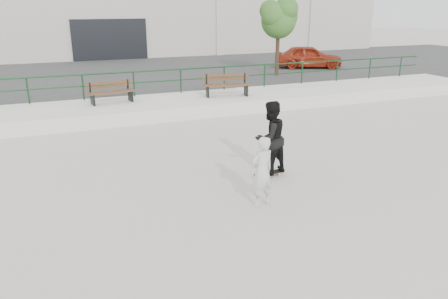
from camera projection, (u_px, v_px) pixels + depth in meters
name	position (u px, v px, depth m)	size (l,w,h in m)	color
ground	(287.00, 212.00, 9.05)	(120.00, 120.00, 0.00)	#B5AFA6
ledge	(167.00, 107.00, 17.32)	(30.00, 3.00, 0.50)	beige
parking_strip	(128.00, 76.00, 24.79)	(60.00, 14.00, 0.50)	#393939
railing	(158.00, 77.00, 18.15)	(28.00, 0.06, 1.03)	#153B1D
bench_left	(111.00, 92.00, 16.70)	(1.82, 0.76, 0.81)	#532B1C
bench_right	(227.00, 85.00, 17.96)	(2.01, 0.95, 0.89)	#532B1C
tree	(279.00, 17.00, 22.50)	(2.25, 2.00, 4.00)	#452D22
red_car	(309.00, 57.00, 25.94)	(1.57, 3.89, 1.33)	maroon
skateboard	(269.00, 174.00, 10.92)	(0.80, 0.31, 0.09)	black
standing_skater	(270.00, 138.00, 10.63)	(0.89, 0.69, 1.82)	black
seated_skater	(262.00, 172.00, 9.13)	(0.56, 0.37, 1.53)	silver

